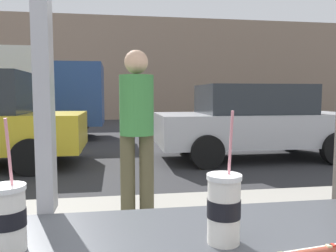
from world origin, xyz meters
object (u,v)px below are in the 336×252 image
(soda_cup_right, at_px, (224,207))
(pedestrian, at_px, (137,125))
(parked_car_silver, at_px, (255,121))
(soda_cup_left, at_px, (8,217))

(soda_cup_right, height_order, pedestrian, pedestrian)
(parked_car_silver, height_order, pedestrian, pedestrian)
(soda_cup_right, bearing_deg, soda_cup_left, 176.08)
(parked_car_silver, xyz_separation_m, pedestrian, (-2.76, -3.67, 0.27))
(soda_cup_left, height_order, parked_car_silver, parked_car_silver)
(soda_cup_right, distance_m, pedestrian, 2.38)
(soda_cup_left, height_order, pedestrian, pedestrian)
(parked_car_silver, bearing_deg, soda_cup_left, -118.08)
(soda_cup_right, relative_size, parked_car_silver, 0.08)
(parked_car_silver, distance_m, pedestrian, 4.61)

